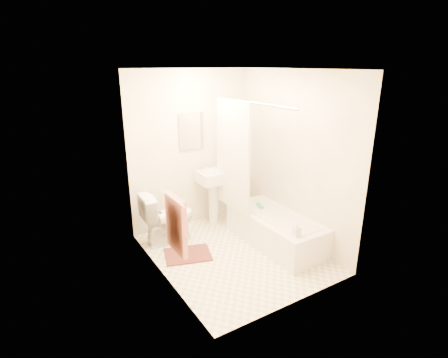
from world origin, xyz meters
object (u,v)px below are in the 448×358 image
bathtub (275,229)px  sink (214,195)px  toilet (168,217)px  soap_bottle (297,229)px  bath_mat (188,254)px

bathtub → sink: bearing=112.4°
toilet → soap_bottle: bearing=-141.5°
toilet → bath_mat: 0.63m
bath_mat → bathtub: bearing=-15.9°
toilet → bath_mat: bearing=-172.3°
sink → bath_mat: (-0.80, -0.66, -0.48)m
bath_mat → sink: bearing=39.6°
bath_mat → toilet: bearing=95.7°
toilet → sink: bearing=-78.0°
soap_bottle → bathtub: bearing=73.8°
bath_mat → soap_bottle: bearing=-42.7°
toilet → bath_mat: toilet is taller
bathtub → toilet: bearing=145.9°
sink → bathtub: bearing=-65.1°
bathtub → bath_mat: size_ratio=2.52×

